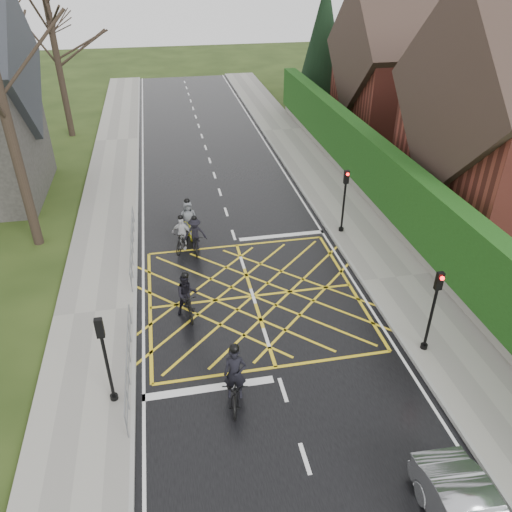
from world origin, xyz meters
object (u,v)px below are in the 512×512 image
object	(u,v)px
cyclist_rear	(236,382)
cyclist_mid	(195,238)
cyclist_front	(182,237)
cyclist_lead	(189,222)
cyclist_back	(187,299)

from	to	relation	value
cyclist_rear	cyclist_mid	size ratio (longest dim) A/B	1.26
cyclist_front	cyclist_lead	size ratio (longest dim) A/B	0.89
cyclist_mid	cyclist_lead	world-z (taller)	cyclist_lead
cyclist_rear	cyclist_back	xyz separation A→B (m)	(-1.11, 4.40, 0.02)
cyclist_front	cyclist_lead	bearing A→B (deg)	95.93
cyclist_rear	cyclist_lead	distance (m)	10.51
cyclist_mid	cyclist_front	world-z (taller)	cyclist_mid
cyclist_rear	cyclist_front	xyz separation A→B (m)	(-0.97, 9.20, -0.04)
cyclist_back	cyclist_front	bearing A→B (deg)	81.16
cyclist_rear	cyclist_back	distance (m)	4.54
cyclist_back	cyclist_front	world-z (taller)	cyclist_back
cyclist_back	cyclist_lead	bearing A→B (deg)	77.79
cyclist_rear	cyclist_back	world-z (taller)	cyclist_rear
cyclist_rear	cyclist_front	bearing A→B (deg)	106.05
cyclist_back	cyclist_mid	xyz separation A→B (m)	(0.71, 4.62, -0.07)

